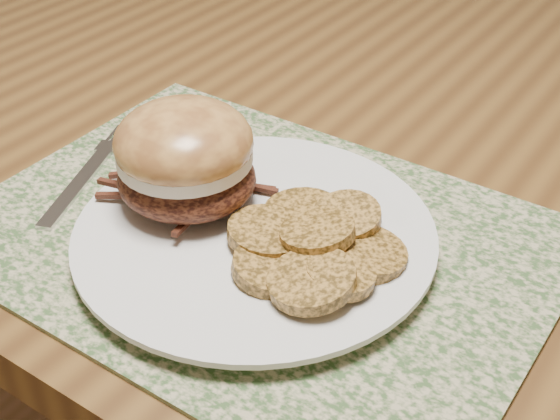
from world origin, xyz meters
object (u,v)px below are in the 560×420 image
object	(u,v)px
pork_sandwich	(185,158)
fork	(89,172)
dining_table	(457,197)
dinner_plate	(255,237)

from	to	relation	value
pork_sandwich	fork	distance (m)	0.13
fork	dining_table	bearing A→B (deg)	26.97
dinner_plate	fork	distance (m)	0.18
dining_table	dinner_plate	xyz separation A→B (m)	(-0.06, -0.27, 0.09)
dining_table	dinner_plate	bearing A→B (deg)	-102.87
fork	pork_sandwich	bearing A→B (deg)	-20.93
dining_table	fork	distance (m)	0.37
dining_table	pork_sandwich	world-z (taller)	pork_sandwich
pork_sandwich	dinner_plate	bearing A→B (deg)	-1.40
dinner_plate	fork	world-z (taller)	dinner_plate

